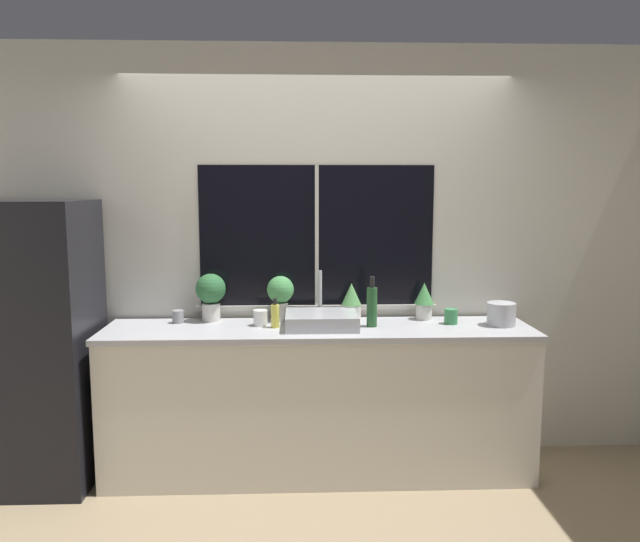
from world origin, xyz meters
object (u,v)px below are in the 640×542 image
object	(u,v)px
mug_grey	(178,317)
mug_green	(451,316)
potted_plant_far_left	(211,293)
soap_bottle	(275,315)
potted_plant_center_right	(351,301)
mug_white	(260,318)
bottle_tall	(372,306)
kettle	(501,313)
potted_plant_center_left	(280,293)
refrigerator	(33,344)
potted_plant_far_right	(424,299)
sink	(321,320)

from	to	relation	value
mug_grey	mug_green	xyz separation A→B (m)	(1.73, -0.09, 0.01)
potted_plant_far_left	soap_bottle	size ratio (longest dim) A/B	1.68
potted_plant_center_right	mug_white	world-z (taller)	potted_plant_center_right
soap_bottle	mug_green	bearing A→B (deg)	3.27
mug_grey	mug_green	world-z (taller)	mug_green
bottle_tall	kettle	xyz separation A→B (m)	(0.81, -0.00, -0.05)
potted_plant_center_left	mug_grey	xyz separation A→B (m)	(-0.65, -0.05, -0.14)
refrigerator	mug_white	size ratio (longest dim) A/B	17.50
potted_plant_center_left	kettle	distance (m)	1.40
potted_plant_far_right	bottle_tall	xyz separation A→B (m)	(-0.37, -0.20, -0.00)
bottle_tall	refrigerator	bearing A→B (deg)	-178.46
sink	potted_plant_far_right	size ratio (longest dim) A/B	1.83
potted_plant_far_left	kettle	size ratio (longest dim) A/B	1.75
bottle_tall	mug_green	world-z (taller)	bottle_tall
potted_plant_far_left	soap_bottle	world-z (taller)	potted_plant_far_left
mug_green	mug_grey	bearing A→B (deg)	176.88
sink	soap_bottle	size ratio (longest dim) A/B	2.42
kettle	potted_plant_center_left	bearing A→B (deg)	171.65
refrigerator	potted_plant_center_right	world-z (taller)	refrigerator
potted_plant_center_right	soap_bottle	bearing A→B (deg)	-156.80
potted_plant_far_right	kettle	world-z (taller)	potted_plant_far_right
refrigerator	mug_white	world-z (taller)	refrigerator
potted_plant_far_left	mug_green	xyz separation A→B (m)	(1.52, -0.15, -0.14)
sink	mug_grey	world-z (taller)	sink
kettle	sink	bearing A→B (deg)	-179.63
potted_plant_center_left	potted_plant_far_right	distance (m)	0.94
refrigerator	kettle	distance (m)	2.86
potted_plant_center_left	potted_plant_far_right	bearing A→B (deg)	0.00
potted_plant_center_left	mug_white	size ratio (longest dim) A/B	2.96
mug_grey	mug_green	size ratio (longest dim) A/B	0.84
refrigerator	potted_plant_center_left	world-z (taller)	refrigerator
kettle	mug_grey	bearing A→B (deg)	175.75
soap_bottle	potted_plant_far_right	bearing A→B (deg)	12.25
potted_plant_far_left	potted_plant_far_right	size ratio (longest dim) A/B	1.28
potted_plant_center_right	soap_bottle	world-z (taller)	potted_plant_center_right
refrigerator	sink	size ratio (longest dim) A/B	3.89
refrigerator	sink	distance (m)	1.74
refrigerator	potted_plant_center_left	size ratio (longest dim) A/B	5.92
soap_bottle	mug_white	size ratio (longest dim) A/B	1.86
potted_plant_far_left	kettle	distance (m)	1.84
bottle_tall	soap_bottle	bearing A→B (deg)	-179.29
potted_plant_far_right	refrigerator	bearing A→B (deg)	-173.93
refrigerator	potted_plant_far_right	bearing A→B (deg)	6.07
potted_plant_center_right	kettle	xyz separation A→B (m)	(0.92, -0.20, -0.04)
kettle	bottle_tall	bearing A→B (deg)	179.93
potted_plant_center_left	bottle_tall	xyz separation A→B (m)	(0.57, -0.20, -0.05)
bottle_tall	kettle	distance (m)	0.81
potted_plant_far_right	soap_bottle	bearing A→B (deg)	-167.75
sink	mug_white	xyz separation A→B (m)	(-0.38, 0.06, 0.00)
potted_plant_far_left	potted_plant_center_right	distance (m)	0.91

